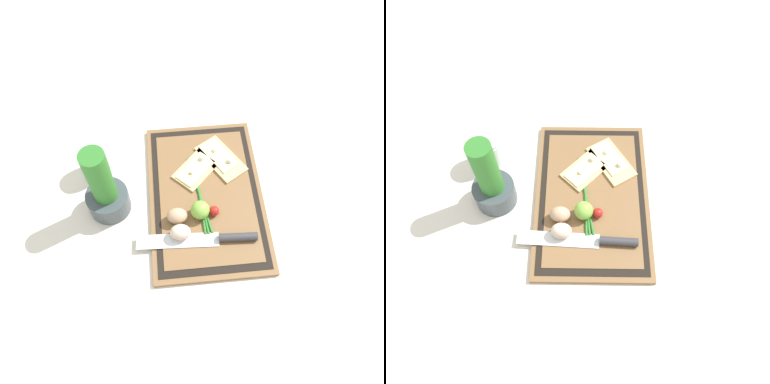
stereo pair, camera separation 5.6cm
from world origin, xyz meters
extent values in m
plane|color=silver|center=(0.00, 0.00, 0.00)|extent=(6.00, 6.00, 0.00)
cube|color=brown|center=(0.00, 0.00, 0.01)|extent=(0.50, 0.32, 0.01)
cube|color=black|center=(0.00, 0.00, 0.01)|extent=(0.47, 0.29, 0.00)
cube|color=brown|center=(0.00, 0.00, 0.01)|extent=(0.43, 0.26, 0.00)
cube|color=#DBBC7F|center=(0.11, -0.06, 0.02)|extent=(0.17, 0.15, 0.01)
cube|color=beige|center=(0.12, -0.05, 0.02)|extent=(0.13, 0.11, 0.00)
sphere|color=silver|center=(0.09, -0.08, 0.03)|extent=(0.02, 0.02, 0.02)
sphere|color=silver|center=(0.14, -0.04, 0.03)|extent=(0.01, 0.01, 0.01)
cube|color=#DBBC7F|center=(0.09, 0.01, 0.02)|extent=(0.16, 0.16, 0.01)
cube|color=beige|center=(0.08, 0.02, 0.02)|extent=(0.12, 0.12, 0.00)
sphere|color=silver|center=(0.11, 0.00, 0.03)|extent=(0.02, 0.02, 0.02)
sphere|color=silver|center=(0.07, 0.03, 0.03)|extent=(0.01, 0.01, 0.01)
cube|color=silver|center=(-0.14, 0.09, 0.02)|extent=(0.05, 0.22, 0.00)
cylinder|color=#38383D|center=(-0.14, -0.07, 0.03)|extent=(0.03, 0.10, 0.02)
ellipsoid|color=tan|center=(-0.07, 0.09, 0.04)|extent=(0.04, 0.05, 0.04)
ellipsoid|color=beige|center=(-0.12, 0.08, 0.04)|extent=(0.04, 0.05, 0.04)
sphere|color=#7FB742|center=(-0.06, 0.02, 0.04)|extent=(0.05, 0.05, 0.05)
sphere|color=red|center=(-0.06, -0.01, 0.03)|extent=(0.03, 0.03, 0.03)
cylinder|color=#2D7528|center=(0.00, 0.02, 0.02)|extent=(0.25, 0.01, 0.01)
cylinder|color=#2D7528|center=(0.00, 0.02, 0.02)|extent=(0.25, 0.03, 0.01)
cylinder|color=#2D7528|center=(0.00, 0.02, 0.02)|extent=(0.24, 0.05, 0.01)
cylinder|color=#3D474C|center=(-0.01, 0.27, 0.03)|extent=(0.11, 0.11, 0.07)
cylinder|color=#2D7528|center=(-0.01, 0.27, 0.14)|extent=(0.06, 0.06, 0.21)
cylinder|color=silver|center=(0.12, 0.30, 0.05)|extent=(0.08, 0.08, 0.10)
cylinder|color=#D16023|center=(0.12, 0.30, 0.02)|extent=(0.07, 0.07, 0.03)
cylinder|color=silver|center=(0.12, 0.30, 0.10)|extent=(0.08, 0.08, 0.01)
camera|label=1|loc=(-0.52, 0.09, 0.93)|focal=35.00mm
camera|label=2|loc=(-0.52, 0.03, 0.93)|focal=35.00mm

